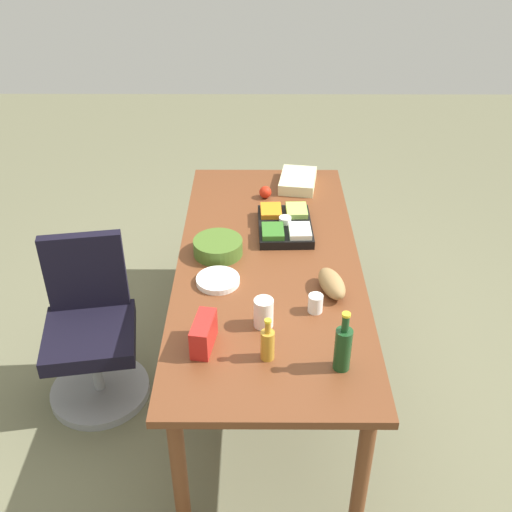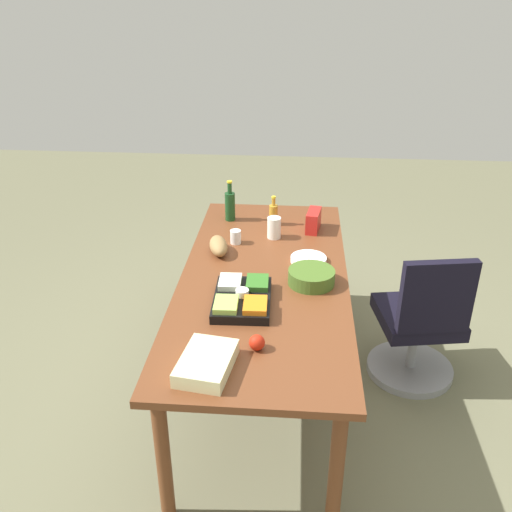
% 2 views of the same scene
% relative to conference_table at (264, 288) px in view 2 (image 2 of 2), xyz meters
% --- Properties ---
extents(ground_plane, '(10.00, 10.00, 0.00)m').
position_rel_conference_table_xyz_m(ground_plane, '(0.00, 0.00, -0.72)').
color(ground_plane, '#6B6A4E').
extents(conference_table, '(2.21, 0.97, 0.80)m').
position_rel_conference_table_xyz_m(conference_table, '(0.00, 0.00, 0.00)').
color(conference_table, brown).
rests_on(conference_table, ground).
extents(office_chair, '(0.56, 0.56, 0.94)m').
position_rel_conference_table_xyz_m(office_chair, '(0.15, -0.97, -0.35)').
color(office_chair, gray).
rests_on(office_chair, ground).
extents(bread_loaf, '(0.26, 0.17, 0.10)m').
position_rel_conference_table_xyz_m(bread_loaf, '(0.28, 0.31, 0.13)').
color(bread_loaf, olive).
rests_on(bread_loaf, conference_table).
extents(apple_red, '(0.08, 0.08, 0.08)m').
position_rel_conference_table_xyz_m(apple_red, '(-0.71, -0.01, 0.12)').
color(apple_red, red).
rests_on(apple_red, conference_table).
extents(veggie_tray, '(0.43, 0.31, 0.09)m').
position_rel_conference_table_xyz_m(veggie_tray, '(-0.31, 0.10, 0.12)').
color(veggie_tray, black).
rests_on(veggie_tray, conference_table).
extents(wine_bottle, '(0.08, 0.08, 0.29)m').
position_rel_conference_table_xyz_m(wine_bottle, '(0.81, 0.29, 0.19)').
color(wine_bottle, '#18421D').
rests_on(wine_bottle, conference_table).
extents(dressing_bottle, '(0.07, 0.07, 0.21)m').
position_rel_conference_table_xyz_m(dressing_bottle, '(0.75, -0.02, 0.16)').
color(dressing_bottle, '#BB8828').
rests_on(dressing_bottle, conference_table).
extents(chip_bag_red, '(0.21, 0.11, 0.14)m').
position_rel_conference_table_xyz_m(chip_bag_red, '(0.67, -0.29, 0.15)').
color(chip_bag_red, red).
rests_on(chip_bag_red, conference_table).
extents(salad_bowl, '(0.30, 0.30, 0.08)m').
position_rel_conference_table_xyz_m(salad_bowl, '(-0.07, -0.27, 0.12)').
color(salad_bowl, '#446322').
rests_on(salad_bowl, conference_table).
extents(sheet_cake, '(0.35, 0.27, 0.07)m').
position_rel_conference_table_xyz_m(sheet_cake, '(-0.87, 0.20, 0.11)').
color(sheet_cake, beige).
rests_on(sheet_cake, conference_table).
extents(paper_plate_stack, '(0.28, 0.28, 0.03)m').
position_rel_conference_table_xyz_m(paper_plate_stack, '(0.20, -0.26, 0.09)').
color(paper_plate_stack, white).
rests_on(paper_plate_stack, conference_table).
extents(paper_cup, '(0.08, 0.08, 0.09)m').
position_rel_conference_table_xyz_m(paper_cup, '(0.43, 0.21, 0.12)').
color(paper_cup, white).
rests_on(paper_cup, conference_table).
extents(mayo_jar, '(0.10, 0.10, 0.14)m').
position_rel_conference_table_xyz_m(mayo_jar, '(0.53, -0.03, 0.15)').
color(mayo_jar, white).
rests_on(mayo_jar, conference_table).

